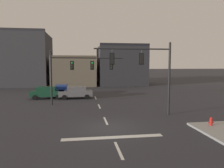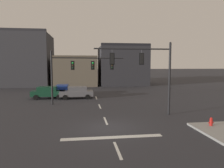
% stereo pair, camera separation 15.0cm
% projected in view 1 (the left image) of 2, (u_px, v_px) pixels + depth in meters
% --- Properties ---
extents(ground_plane, '(400.00, 400.00, 0.00)m').
position_uv_depth(ground_plane, '(109.00, 128.00, 15.28)').
color(ground_plane, '#2B2B30').
extents(stop_bar_paint, '(6.40, 0.50, 0.01)m').
position_uv_depth(stop_bar_paint, '(113.00, 137.00, 13.31)').
color(stop_bar_paint, silver).
rests_on(stop_bar_paint, ground).
extents(lane_centreline, '(0.16, 26.40, 0.01)m').
position_uv_depth(lane_centreline, '(106.00, 121.00, 17.25)').
color(lane_centreline, silver).
rests_on(lane_centreline, ground).
extents(signal_mast_near_side, '(6.86, 0.41, 6.55)m').
position_uv_depth(signal_mast_near_side, '(148.00, 67.00, 18.73)').
color(signal_mast_near_side, black).
rests_on(signal_mast_near_side, ground).
extents(signal_mast_far_side, '(8.44, 1.24, 6.14)m').
position_uv_depth(signal_mast_far_side, '(77.00, 68.00, 24.45)').
color(signal_mast_far_side, black).
rests_on(signal_mast_far_side, ground).
extents(car_lot_nearside, '(1.94, 4.47, 1.61)m').
position_uv_depth(car_lot_nearside, '(61.00, 90.00, 30.92)').
color(car_lot_nearside, navy).
rests_on(car_lot_nearside, ground).
extents(car_lot_middle, '(4.50, 2.02, 1.61)m').
position_uv_depth(car_lot_middle, '(47.00, 92.00, 28.39)').
color(car_lot_middle, '#143D28').
rests_on(car_lot_middle, ground).
extents(car_lot_farside, '(4.49, 2.00, 1.61)m').
position_uv_depth(car_lot_farside, '(76.00, 92.00, 28.43)').
color(car_lot_farside, slate).
rests_on(car_lot_farside, ground).
extents(fire_hydrant, '(0.40, 0.30, 0.75)m').
position_uv_depth(fire_hydrant, '(211.00, 123.00, 15.42)').
color(fire_hydrant, red).
rests_on(fire_hydrant, ground).
extents(building_row, '(33.13, 11.00, 11.43)m').
position_uv_depth(building_row, '(62.00, 64.00, 46.81)').
color(building_row, '#38383D').
rests_on(building_row, ground).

